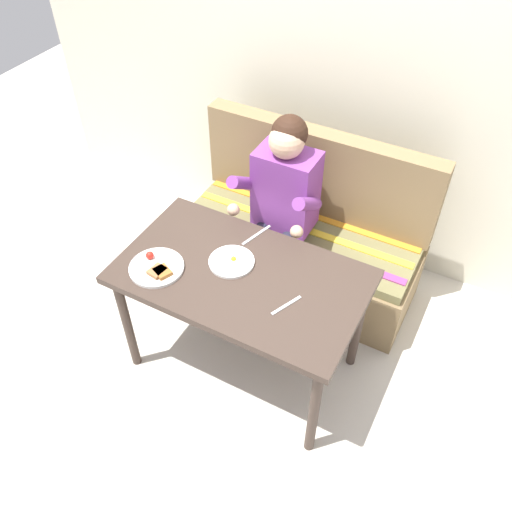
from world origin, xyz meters
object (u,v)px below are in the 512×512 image
couch (303,240)px  knife (256,235)px  plate_eggs (232,261)px  fork (286,305)px  plate_breakfast (157,268)px  table (242,285)px  person (280,199)px

couch → knife: couch is taller
plate_eggs → fork: bearing=-18.7°
plate_breakfast → plate_eggs: 0.36m
table → fork: fork is taller
table → plate_eggs: 0.13m
plate_eggs → fork: size_ratio=1.33×
person → plate_breakfast: (-0.29, -0.76, 0.00)m
plate_eggs → fork: (0.36, -0.12, -0.01)m
couch → plate_eggs: (-0.08, -0.72, 0.41)m
person → knife: 0.31m
couch → plate_breakfast: couch is taller
person → plate_eggs: person is taller
plate_eggs → person: bearing=90.6°
person → knife: size_ratio=6.06×
fork → plate_eggs: bearing=-174.6°
table → person: bearing=98.1°
couch → plate_eggs: couch is taller
table → person: person is taller
plate_breakfast → fork: (0.65, 0.09, -0.01)m
person → fork: (0.36, -0.67, -0.01)m
plate_breakfast → knife: plate_breakfast is taller
couch → plate_breakfast: size_ratio=5.40×
table → plate_breakfast: 0.42m
table → plate_eggs: size_ratio=5.32×
person → table: bearing=-81.9°
person → knife: bearing=-86.5°
table → fork: size_ratio=7.06×
table → couch: 0.83m
table → person: size_ratio=0.99×
table → fork: bearing=-15.5°
fork → knife: bearing=158.3°
couch → person: size_ratio=1.19×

